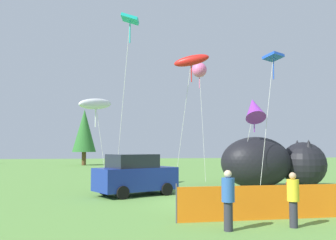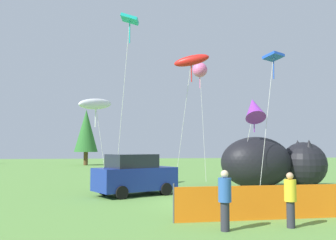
{
  "view_description": "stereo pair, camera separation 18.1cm",
  "coord_description": "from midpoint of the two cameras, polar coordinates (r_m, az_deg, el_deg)",
  "views": [
    {
      "loc": [
        -4.1,
        -15.57,
        2.31
      ],
      "look_at": [
        -0.73,
        5.88,
        3.88
      ],
      "focal_mm": 40.0,
      "sensor_mm": 36.0,
      "label": 1
    },
    {
      "loc": [
        -3.92,
        -15.59,
        2.31
      ],
      "look_at": [
        -0.73,
        5.88,
        3.88
      ],
      "focal_mm": 40.0,
      "sensor_mm": 36.0,
      "label": 2
    }
  ],
  "objects": [
    {
      "name": "ground_plane",
      "position": [
        16.25,
        6.07,
        -12.28
      ],
      "size": [
        120.0,
        120.0,
        0.0
      ],
      "primitive_type": "plane",
      "color": "#609342"
    },
    {
      "name": "parked_car",
      "position": [
        18.19,
        -4.86,
        -8.37
      ],
      "size": [
        4.22,
        3.28,
        1.97
      ],
      "rotation": [
        0.0,
        0.0,
        0.46
      ],
      "color": "navy",
      "rests_on": "ground"
    },
    {
      "name": "folding_chair",
      "position": [
        15.43,
        17.93,
        -10.47
      ],
      "size": [
        0.61,
        0.61,
        0.93
      ],
      "rotation": [
        0.0,
        0.0,
        -2.89
      ],
      "color": "maroon",
      "rests_on": "ground"
    },
    {
      "name": "inflatable_cat",
      "position": [
        22.14,
        15.66,
        -6.51
      ],
      "size": [
        6.21,
        2.92,
        2.88
      ],
      "rotation": [
        0.0,
        0.0,
        0.01
      ],
      "color": "black",
      "rests_on": "ground"
    },
    {
      "name": "safety_fence",
      "position": [
        12.9,
        17.76,
        -11.81
      ],
      "size": [
        7.33,
        0.24,
        1.19
      ],
      "rotation": [
        0.0,
        0.0,
        0.03
      ],
      "color": "orange",
      "rests_on": "ground"
    },
    {
      "name": "spectator_in_green_shirt",
      "position": [
        11.56,
        18.58,
        -11.13
      ],
      "size": [
        0.34,
        0.34,
        1.58
      ],
      "color": "#2D2D38",
      "rests_on": "ground"
    },
    {
      "name": "spectator_in_red_shirt",
      "position": [
        10.69,
        9.14,
        -11.61
      ],
      "size": [
        0.36,
        0.36,
        1.67
      ],
      "color": "#2D2D38",
      "rests_on": "ground"
    },
    {
      "name": "kite_pink_octopus",
      "position": [
        26.5,
        5.08,
        7.59
      ],
      "size": [
        1.04,
        1.26,
        8.22
      ],
      "color": "silver",
      "rests_on": "ground"
    },
    {
      "name": "kite_white_ghost",
      "position": [
        21.31,
        -10.73,
        2.4
      ],
      "size": [
        2.18,
        2.56,
        5.17
      ],
      "color": "silver",
      "rests_on": "ground"
    },
    {
      "name": "kite_purple_delta",
      "position": [
        20.81,
        13.2,
        1.74
      ],
      "size": [
        1.34,
        1.8,
        5.27
      ],
      "color": "silver",
      "rests_on": "ground"
    },
    {
      "name": "kite_red_lizard",
      "position": [
        22.77,
        3.82,
        8.98
      ],
      "size": [
        2.29,
        1.37,
        8.0
      ],
      "color": "silver",
      "rests_on": "ground"
    },
    {
      "name": "kite_teal_diamond",
      "position": [
        20.78,
        -5.63,
        14.52
      ],
      "size": [
        1.22,
        1.3,
        9.37
      ],
      "color": "silver",
      "rests_on": "ground"
    },
    {
      "name": "kite_blue_box",
      "position": [
        22.48,
        15.96,
        8.94
      ],
      "size": [
        2.3,
        2.34,
        7.67
      ],
      "color": "silver",
      "rests_on": "ground"
    },
    {
      "name": "horizon_tree_west",
      "position": [
        48.66,
        -12.26,
        -1.64
      ],
      "size": [
        2.96,
        2.96,
        7.07
      ],
      "color": "brown",
      "rests_on": "ground"
    }
  ]
}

